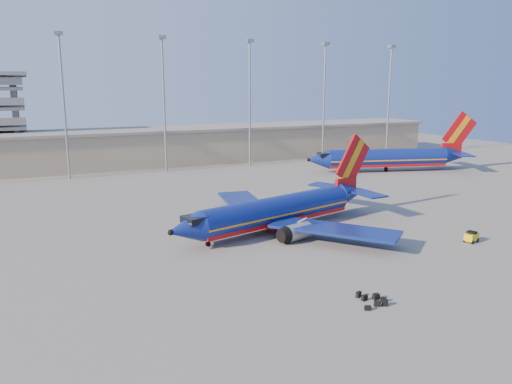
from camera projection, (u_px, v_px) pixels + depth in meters
ground at (286, 219)px, 70.39m from camera, size 220.00×220.00×0.00m
terminal_building at (212, 143)px, 125.06m from camera, size 122.00×16.00×8.50m
light_mast_row at (208, 90)px, 109.58m from camera, size 101.60×1.60×28.65m
aircraft_main at (281, 210)px, 65.38m from camera, size 33.86×32.14×11.69m
aircraft_second at (391, 158)px, 109.18m from camera, size 37.60×18.50×13.04m
baggage_tug at (471, 236)px, 60.17m from camera, size 2.11×1.63×1.34m
luggage_pile at (373, 300)px, 43.46m from camera, size 2.91×3.00×0.53m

